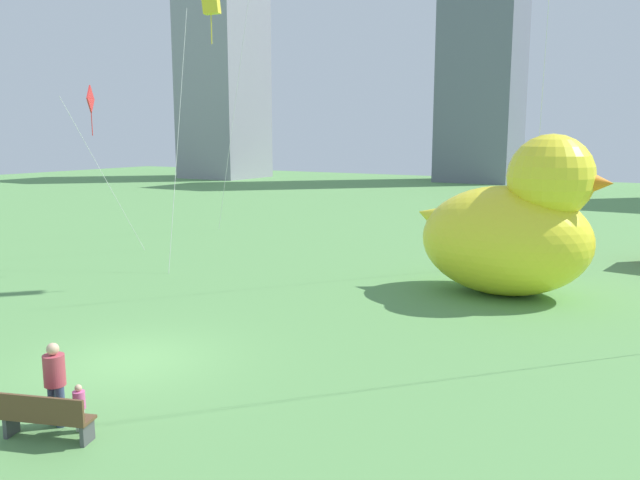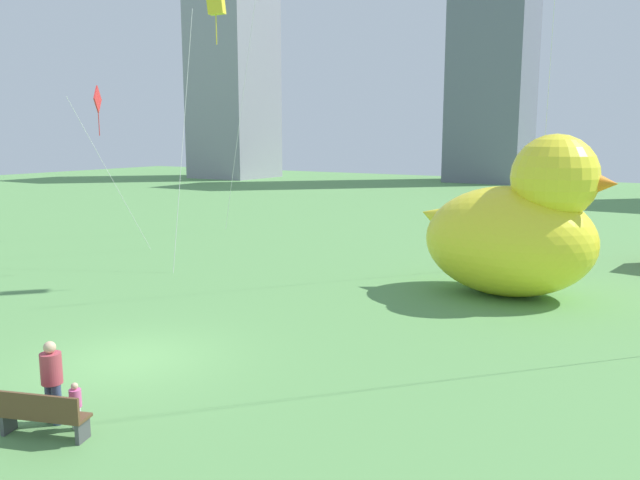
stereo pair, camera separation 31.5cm
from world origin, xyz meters
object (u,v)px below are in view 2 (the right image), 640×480
Objects in this scene: giant_inflatable_duck at (516,228)px; person_child at (76,404)px; kite_yellow at (215,1)px; kite_red at (98,105)px; person_adult at (52,378)px; park_bench at (41,414)px.

person_child is at bearing -106.91° from giant_inflatable_duck.
kite_yellow is (-11.75, -1.46, 8.30)m from giant_inflatable_duck.
kite_yellow reaches higher than kite_red.
person_child is 0.12× the size of kite_red.
giant_inflatable_duck is at bearing 7.06° from kite_yellow.
kite_red is (-15.02, 13.45, 6.36)m from person_child.
giant_inflatable_duck is at bearing 70.98° from person_adult.
person_adult is at bearing -62.61° from kite_yellow.
person_child is (0.60, 0.04, -0.39)m from person_adult.
person_child is (0.23, 0.56, 0.03)m from park_bench.
giant_inflatable_duck reaches higher than person_child.
kite_yellow reaches higher than person_child.
kite_red reaches higher than person_child.
giant_inflatable_duck is (4.63, 15.02, 1.87)m from park_bench.
giant_inflatable_duck is at bearing 73.09° from person_child.
kite_yellow is (7.67, -0.45, 3.78)m from kite_red.
giant_inflatable_duck is (4.99, 14.49, 1.45)m from person_adult.
person_adult is 0.21× the size of kite_red.
park_bench is 15.82m from giant_inflatable_duck.
kite_yellow is at bearing 117.39° from person_adult.
kite_yellow is at bearing -172.94° from giant_inflatable_duck.
park_bench is 0.77m from person_adult.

